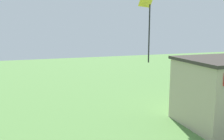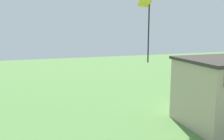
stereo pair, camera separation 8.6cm
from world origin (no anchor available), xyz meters
The scene contains 0 objects.
Camera 1 is at (-4.01, -1.95, 7.85)m, focal length 40.00 mm.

